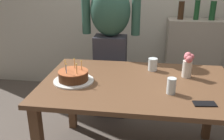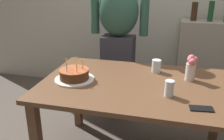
{
  "view_description": "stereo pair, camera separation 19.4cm",
  "coord_description": "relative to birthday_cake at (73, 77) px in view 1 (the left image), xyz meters",
  "views": [
    {
      "loc": [
        0.05,
        -1.81,
        1.54
      ],
      "look_at": [
        -0.2,
        -0.02,
        0.84
      ],
      "focal_mm": 40.44,
      "sensor_mm": 36.0,
      "label": 1
    },
    {
      "loc": [
        0.24,
        -1.78,
        1.54
      ],
      "look_at": [
        -0.2,
        -0.02,
        0.84
      ],
      "focal_mm": 40.44,
      "sensor_mm": 36.0,
      "label": 2
    }
  ],
  "objects": [
    {
      "name": "water_glass_near",
      "position": [
        0.62,
        0.33,
        0.01
      ],
      "size": [
        0.08,
        0.08,
        0.11
      ],
      "primitive_type": "cylinder",
      "color": "silver",
      "rests_on": "dining_table"
    },
    {
      "name": "water_glass_far",
      "position": [
        0.74,
        -0.11,
        0.02
      ],
      "size": [
        0.06,
        0.06,
        0.12
      ],
      "primitive_type": "cylinder",
      "color": "silver",
      "rests_on": "dining_table"
    },
    {
      "name": "flower_vase",
      "position": [
        0.89,
        0.22,
        0.07
      ],
      "size": [
        0.08,
        0.09,
        0.21
      ],
      "color": "silver",
      "rests_on": "dining_table"
    },
    {
      "name": "shelf_cabinet",
      "position": [
        1.12,
        1.39,
        -0.26
      ],
      "size": [
        0.64,
        0.3,
        1.25
      ],
      "color": "#9E9384",
      "rests_on": "ground_plane"
    },
    {
      "name": "dining_table",
      "position": [
        0.5,
        0.06,
        -0.14
      ],
      "size": [
        1.5,
        0.96,
        0.74
      ],
      "color": "brown",
      "rests_on": "ground_plane"
    },
    {
      "name": "cell_phone",
      "position": [
        0.95,
        -0.24,
        -0.04
      ],
      "size": [
        0.15,
        0.09,
        0.01
      ],
      "primitive_type": "cube",
      "rotation": [
        0.0,
        0.0,
        0.12
      ],
      "color": "black",
      "rests_on": "dining_table"
    },
    {
      "name": "birthday_cake",
      "position": [
        0.0,
        0.0,
        0.0
      ],
      "size": [
        0.32,
        0.32,
        0.17
      ],
      "color": "white",
      "rests_on": "dining_table"
    },
    {
      "name": "person_man_bearded",
      "position": [
        0.17,
        0.81,
        0.09
      ],
      "size": [
        0.61,
        0.27,
        1.66
      ],
      "rotation": [
        0.0,
        0.0,
        3.14
      ],
      "color": "#33333D",
      "rests_on": "ground_plane"
    }
  ]
}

